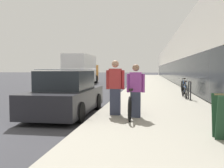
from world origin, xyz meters
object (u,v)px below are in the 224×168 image
at_px(person_rider, 136,91).
at_px(person_bystander, 115,88).
at_px(cruiser_bike_nearest, 184,90).
at_px(parked_sedan_curbside, 66,95).
at_px(moving_truck, 82,70).
at_px(tandem_bicycle, 132,103).
at_px(cruiser_bike_middle, 183,87).
at_px(bike_rack_hoop, 190,88).

bearing_deg(person_rider, person_bystander, 154.13).
xyz_separation_m(cruiser_bike_nearest, parked_sedan_curbside, (-4.45, -4.44, 0.16)).
bearing_deg(moving_truck, person_bystander, -71.37).
xyz_separation_m(tandem_bicycle, cruiser_bike_middle, (2.45, 7.26, 0.01)).
bearing_deg(person_bystander, moving_truck, 108.63).
bearing_deg(bike_rack_hoop, cruiser_bike_middle, 87.49).
relative_size(bike_rack_hoop, cruiser_bike_middle, 0.48).
bearing_deg(bike_rack_hoop, parked_sedan_curbside, -141.56).
height_order(cruiser_bike_nearest, moving_truck, moving_truck).
bearing_deg(person_rider, cruiser_bike_nearest, 68.54).
bearing_deg(cruiser_bike_middle, moving_truck, 131.56).
relative_size(person_rider, person_bystander, 0.92).
relative_size(person_bystander, cruiser_bike_nearest, 0.95).
relative_size(cruiser_bike_nearest, cruiser_bike_middle, 1.00).
bearing_deg(moving_truck, cruiser_bike_middle, -48.44).
height_order(cruiser_bike_nearest, parked_sedan_curbside, parked_sedan_curbside).
xyz_separation_m(person_bystander, cruiser_bike_nearest, (2.72, 4.99, -0.47)).
distance_m(person_rider, cruiser_bike_nearest, 5.71).
relative_size(tandem_bicycle, cruiser_bike_nearest, 1.56).
bearing_deg(cruiser_bike_middle, tandem_bicycle, -108.66).
bearing_deg(tandem_bicycle, parked_sedan_curbside, 167.18).
bearing_deg(tandem_bicycle, moving_truck, 110.21).
bearing_deg(moving_truck, tandem_bicycle, -69.79).
bearing_deg(tandem_bicycle, cruiser_bike_middle, 71.34).
relative_size(cruiser_bike_nearest, parked_sedan_curbside, 0.43).
xyz_separation_m(person_rider, cruiser_bike_nearest, (2.08, 5.30, -0.41)).
xyz_separation_m(tandem_bicycle, person_rider, (0.12, -0.35, 0.40)).
distance_m(tandem_bicycle, person_rider, 0.55).
xyz_separation_m(tandem_bicycle, moving_truck, (-6.31, 17.15, 0.97)).
distance_m(bike_rack_hoop, cruiser_bike_nearest, 0.84).
xyz_separation_m(cruiser_bike_middle, parked_sedan_curbside, (-4.70, -6.75, 0.14)).
xyz_separation_m(person_rider, person_bystander, (-0.63, 0.31, 0.06)).
bearing_deg(bike_rack_hoop, person_bystander, -124.11).
bearing_deg(cruiser_bike_middle, person_rider, -107.04).
xyz_separation_m(bike_rack_hoop, cruiser_bike_middle, (0.14, 3.13, -0.14)).
distance_m(person_rider, bike_rack_hoop, 5.00).
height_order(tandem_bicycle, person_rider, person_rider).
relative_size(person_rider, cruiser_bike_nearest, 0.87).
distance_m(person_bystander, cruiser_bike_middle, 7.90).
bearing_deg(bike_rack_hoop, person_rider, -116.09).
xyz_separation_m(cruiser_bike_nearest, cruiser_bike_middle, (0.25, 2.32, 0.02)).
bearing_deg(bike_rack_hoop, cruiser_bike_nearest, 97.95).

